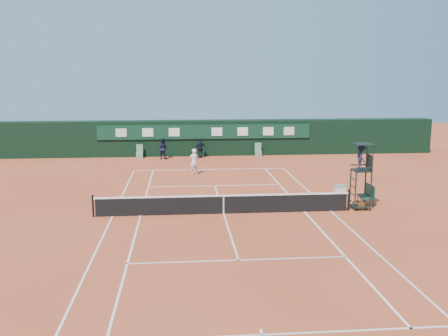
# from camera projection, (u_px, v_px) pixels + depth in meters

# --- Properties ---
(ground) EXTENTS (90.00, 90.00, 0.00)m
(ground) POSITION_uv_depth(u_px,v_px,m) (224.00, 214.00, 24.95)
(ground) COLOR #C2502D
(ground) RESTS_ON ground
(court_lines) EXTENTS (11.05, 23.85, 0.01)m
(court_lines) POSITION_uv_depth(u_px,v_px,m) (224.00, 214.00, 24.95)
(court_lines) COLOR white
(court_lines) RESTS_ON ground
(tennis_net) EXTENTS (12.90, 0.10, 1.10)m
(tennis_net) POSITION_uv_depth(u_px,v_px,m) (224.00, 204.00, 24.86)
(tennis_net) COLOR black
(tennis_net) RESTS_ON ground
(back_wall) EXTENTS (40.00, 1.65, 3.00)m
(back_wall) POSITION_uv_depth(u_px,v_px,m) (205.00, 138.00, 43.02)
(back_wall) COLOR black
(back_wall) RESTS_ON ground
(linesman_chair_left) EXTENTS (0.55, 0.50, 1.15)m
(linesman_chair_left) POSITION_uv_depth(u_px,v_px,m) (140.00, 154.00, 41.54)
(linesman_chair_left) COLOR #5F9268
(linesman_chair_left) RESTS_ON ground
(linesman_chair_right) EXTENTS (0.55, 0.50, 1.15)m
(linesman_chair_right) POSITION_uv_depth(u_px,v_px,m) (258.00, 153.00, 42.40)
(linesman_chair_right) COLOR #5A8A62
(linesman_chair_right) RESTS_ON ground
(umpire_chair) EXTENTS (0.96, 0.95, 3.42)m
(umpire_chair) POSITION_uv_depth(u_px,v_px,m) (362.00, 162.00, 25.37)
(umpire_chair) COLOR black
(umpire_chair) RESTS_ON ground
(player_bench) EXTENTS (0.56, 1.20, 1.10)m
(player_bench) POSITION_uv_depth(u_px,v_px,m) (368.00, 194.00, 26.53)
(player_bench) COLOR #183C28
(player_bench) RESTS_ON ground
(tennis_bag) EXTENTS (0.59, 0.82, 0.28)m
(tennis_bag) POSITION_uv_depth(u_px,v_px,m) (361.00, 206.00, 25.87)
(tennis_bag) COLOR black
(tennis_bag) RESTS_ON ground
(cooler) EXTENTS (0.57, 0.57, 0.65)m
(cooler) POSITION_uv_depth(u_px,v_px,m) (340.00, 191.00, 28.50)
(cooler) COLOR silver
(cooler) RESTS_ON ground
(tennis_ball) EXTENTS (0.06, 0.06, 0.06)m
(tennis_ball) POSITION_uv_depth(u_px,v_px,m) (241.00, 183.00, 31.96)
(tennis_ball) COLOR yellow
(tennis_ball) RESTS_ON ground
(player) EXTENTS (0.78, 0.67, 1.81)m
(player) POSITION_uv_depth(u_px,v_px,m) (194.00, 162.00, 34.62)
(player) COLOR white
(player) RESTS_ON ground
(ball_kid_left) EXTENTS (1.05, 0.95, 1.76)m
(ball_kid_left) POSITION_uv_depth(u_px,v_px,m) (163.00, 148.00, 41.00)
(ball_kid_left) COLOR black
(ball_kid_left) RESTS_ON ground
(ball_kid_right) EXTENTS (1.04, 0.83, 1.65)m
(ball_kid_right) POSITION_uv_depth(u_px,v_px,m) (200.00, 148.00, 41.57)
(ball_kid_right) COLOR black
(ball_kid_right) RESTS_ON ground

